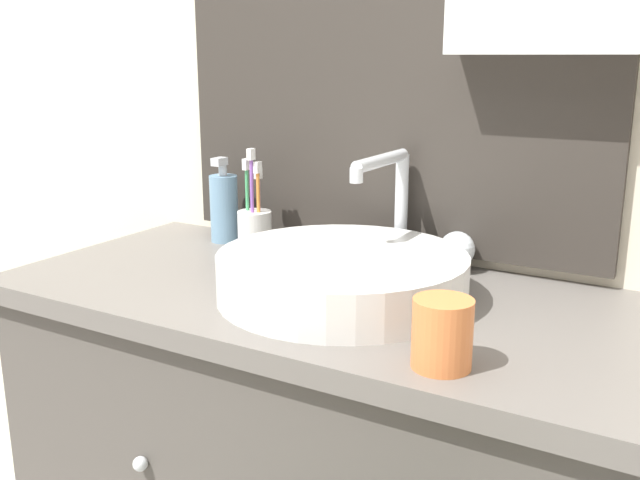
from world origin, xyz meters
name	(u,v)px	position (x,y,z in m)	size (l,w,h in m)	color
wall_back	(463,45)	(0.02, 0.62, 1.29)	(3.20, 0.18, 2.50)	beige
sink_basin	(346,272)	(-0.06, 0.33, 0.93)	(0.40, 0.46, 0.21)	silver
toothbrush_holder	(255,225)	(-0.35, 0.50, 0.94)	(0.07, 0.07, 0.20)	silver
soap_dispenser	(224,207)	(-0.44, 0.52, 0.96)	(0.06, 0.06, 0.18)	#6B93B2
drinking_cup	(442,333)	(0.17, 0.16, 0.94)	(0.08, 0.08, 0.09)	orange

